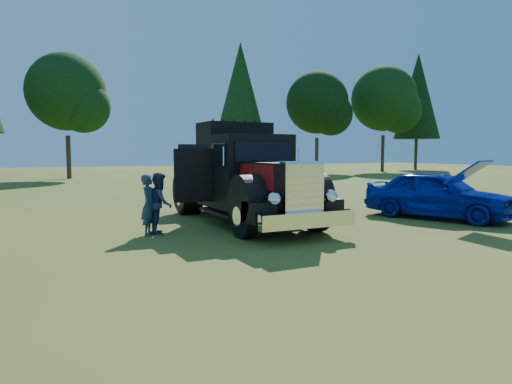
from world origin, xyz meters
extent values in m
plane|color=#34591A|center=(0.00, 0.00, 0.00)|extent=(120.00, 120.00, 0.00)
cylinder|color=#2D2116|center=(-4.00, 29.50, 1.71)|extent=(0.36, 0.36, 3.42)
sphere|color=black|center=(-4.00, 29.50, 6.84)|extent=(6.08, 6.08, 6.08)
sphere|color=black|center=(-2.86, 28.74, 5.70)|extent=(4.18, 4.18, 4.18)
cylinder|color=#2D2116|center=(20.00, 30.00, 1.80)|extent=(0.36, 0.36, 3.60)
sphere|color=black|center=(20.00, 30.00, 7.20)|extent=(6.40, 6.40, 6.40)
sphere|color=black|center=(21.20, 29.20, 6.00)|extent=(4.40, 4.40, 4.40)
cylinder|color=#2D2116|center=(35.00, 31.00, 2.43)|extent=(0.36, 0.36, 4.86)
cone|color=black|center=(35.00, 31.00, 8.78)|extent=(5.40, 5.40, 10.12)
cylinder|color=#2D2116|center=(12.00, 31.50, 2.25)|extent=(0.36, 0.36, 4.50)
cone|color=black|center=(12.00, 31.50, 8.12)|extent=(5.00, 5.00, 9.38)
cylinder|color=#2D2116|center=(28.00, 29.00, 1.98)|extent=(0.36, 0.36, 3.96)
sphere|color=black|center=(28.00, 29.00, 7.92)|extent=(7.04, 7.04, 7.04)
sphere|color=black|center=(29.32, 28.12, 6.60)|extent=(4.84, 4.84, 4.84)
cylinder|color=black|center=(-2.21, 0.26, 0.55)|extent=(0.32, 1.10, 1.10)
cylinder|color=black|center=(-0.11, 0.26, 0.55)|extent=(0.32, 1.10, 1.10)
cylinder|color=black|center=(-2.21, 5.06, 0.55)|extent=(0.32, 1.10, 1.10)
cylinder|color=black|center=(-0.11, 5.06, 0.55)|extent=(0.32, 1.10, 1.10)
cylinder|color=black|center=(-1.88, 5.06, 0.55)|extent=(0.32, 1.10, 1.10)
cylinder|color=black|center=(-0.44, 5.06, 0.55)|extent=(0.32, 1.10, 1.10)
cube|color=black|center=(-1.16, 2.86, 0.62)|extent=(1.60, 6.40, 0.28)
cube|color=white|center=(-1.16, -0.99, 0.55)|extent=(2.50, 0.22, 0.36)
cube|color=white|center=(-1.16, -0.69, 1.25)|extent=(1.05, 0.30, 1.30)
cube|color=black|center=(-1.16, 0.36, 1.30)|extent=(1.35, 1.80, 1.10)
cube|color=maroon|center=(-1.85, 0.36, 1.50)|extent=(0.02, 1.80, 0.60)
cube|color=maroon|center=(-0.47, 0.36, 1.50)|extent=(0.02, 1.80, 0.60)
cylinder|color=black|center=(-2.11, 0.26, 0.95)|extent=(0.55, 1.24, 1.24)
cylinder|color=black|center=(-0.21, 0.26, 0.95)|extent=(0.55, 1.24, 1.24)
sphere|color=white|center=(-1.94, -0.76, 1.05)|extent=(0.32, 0.32, 0.32)
sphere|color=white|center=(-0.38, -0.76, 1.05)|extent=(0.32, 0.32, 0.32)
cube|color=black|center=(-1.16, 1.91, 1.55)|extent=(2.05, 1.30, 2.10)
cube|color=black|center=(-1.16, 1.24, 2.05)|extent=(1.70, 0.05, 0.65)
cube|color=black|center=(-1.16, 3.21, 1.75)|extent=(2.05, 1.30, 2.50)
cube|color=black|center=(-1.16, 4.86, 0.95)|extent=(2.00, 2.00, 0.35)
cube|color=black|center=(-2.74, 2.49, 1.45)|extent=(1.10, 0.21, 1.50)
cube|color=maroon|center=(-2.74, 2.54, 1.30)|extent=(0.85, 0.13, 0.75)
imported|color=#0819B4|center=(4.71, 0.56, 0.76)|extent=(3.32, 4.84, 1.53)
cube|color=#0819B4|center=(4.10, -1.03, 1.55)|extent=(1.55, 1.34, 0.67)
imported|color=#222D4F|center=(-4.18, 1.76, 0.77)|extent=(0.57, 0.67, 1.55)
imported|color=#1B2741|center=(-3.88, 1.84, 0.79)|extent=(0.79, 0.90, 1.58)
camera|label=1|loc=(-6.87, -9.74, 2.10)|focal=32.00mm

